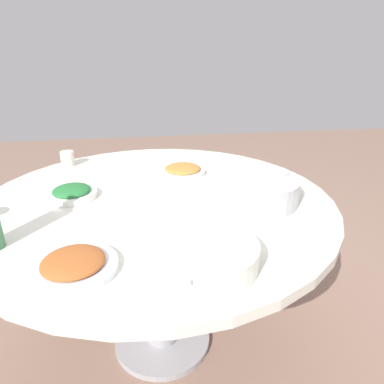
# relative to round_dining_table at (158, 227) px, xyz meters

# --- Properties ---
(ground) EXTENTS (8.00, 8.00, 0.00)m
(ground) POSITION_rel_round_dining_table_xyz_m (0.00, 0.00, -0.62)
(ground) COLOR #856858
(round_dining_table) EXTENTS (1.39, 1.39, 0.76)m
(round_dining_table) POSITION_rel_round_dining_table_xyz_m (0.00, 0.00, 0.00)
(round_dining_table) COLOR #99999E
(round_dining_table) RESTS_ON ground
(rice_bowl) EXTENTS (0.32, 0.32, 0.10)m
(rice_bowl) POSITION_rel_round_dining_table_xyz_m (-0.09, -0.38, 0.18)
(rice_bowl) COLOR #B2B5BA
(rice_bowl) RESTS_ON round_dining_table
(soup_bowl) EXTENTS (0.30, 0.29, 0.07)m
(soup_bowl) POSITION_rel_round_dining_table_xyz_m (-0.48, -0.11, 0.16)
(soup_bowl) COLOR white
(soup_bowl) RESTS_ON round_dining_table
(dish_stirfry) EXTENTS (0.24, 0.24, 0.05)m
(dish_stirfry) POSITION_rel_round_dining_table_xyz_m (-0.45, 0.24, 0.15)
(dish_stirfry) COLOR silver
(dish_stirfry) RESTS_ON round_dining_table
(dish_greens) EXTENTS (0.19, 0.19, 0.05)m
(dish_greens) POSITION_rel_round_dining_table_xyz_m (0.05, 0.33, 0.15)
(dish_greens) COLOR white
(dish_greens) RESTS_ON round_dining_table
(dish_tofu_braise) EXTENTS (0.21, 0.21, 0.04)m
(dish_tofu_braise) POSITION_rel_round_dining_table_xyz_m (0.27, -0.14, 0.15)
(dish_tofu_braise) COLOR white
(dish_tofu_braise) RESTS_ON round_dining_table
(tea_cup_far) EXTENTS (0.07, 0.07, 0.07)m
(tea_cup_far) POSITION_rel_round_dining_table_xyz_m (0.46, 0.41, 0.17)
(tea_cup_far) COLOR beige
(tea_cup_far) RESTS_ON round_dining_table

